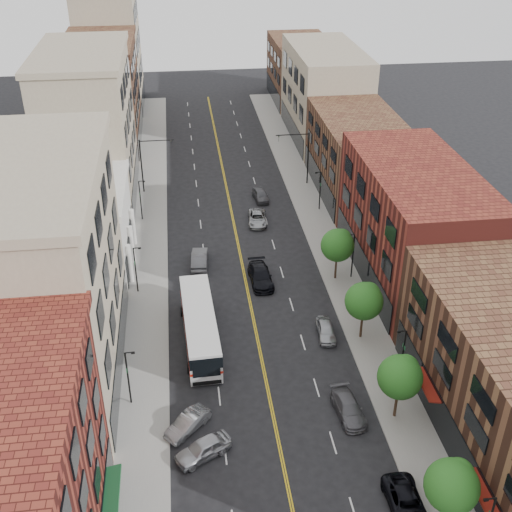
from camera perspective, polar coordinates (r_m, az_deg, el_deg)
name	(u,v)px	position (r m, az deg, el deg)	size (l,w,h in m)	color
ground	(284,469)	(47.82, 2.52, -18.41)	(220.00, 220.00, 0.00)	black
sidewalk_left	(150,239)	(75.15, -9.40, 1.53)	(4.00, 110.00, 0.15)	gray
sidewalk_right	(320,229)	(76.69, 5.67, 2.45)	(4.00, 110.00, 0.15)	gray
bldg_l_tanoffice	(45,280)	(52.71, -18.24, -2.03)	(10.00, 22.00, 18.00)	gray
bldg_l_white	(80,228)	(70.54, -15.41, 2.38)	(10.00, 14.00, 8.00)	silver
bldg_l_far_a	(89,129)	(84.09, -14.61, 10.84)	(10.00, 20.00, 18.00)	gray
bldg_l_far_b	(103,95)	(103.48, -13.41, 13.77)	(10.00, 20.00, 15.00)	#553122
bldg_l_far_c	(110,51)	(120.23, -12.86, 17.36)	(10.00, 16.00, 20.00)	gray
bldg_r_mid	(413,224)	(66.59, 13.82, 2.80)	(10.00, 22.00, 12.00)	maroon
bldg_r_far_a	(358,156)	(85.08, 9.09, 8.79)	(10.00, 20.00, 10.00)	#553122
bldg_r_far_b	(324,94)	(103.66, 6.09, 14.15)	(10.00, 22.00, 14.00)	gray
bldg_r_far_c	(301,70)	(122.91, 3.98, 16.13)	(10.00, 18.00, 11.00)	#553122
tree_r_0	(453,484)	(43.28, 17.09, -18.81)	(3.40, 3.40, 5.59)	black
tree_r_1	(401,375)	(49.71, 12.76, -10.31)	(3.40, 3.40, 5.59)	black
tree_r_2	(365,300)	(57.18, 9.65, -3.86)	(3.40, 3.40, 5.59)	black
tree_r_3	(338,244)	(65.33, 7.32, 1.05)	(3.40, 3.40, 5.59)	black
lamp_l_1	(128,375)	(51.28, -11.28, -10.33)	(0.81, 0.55, 5.05)	black
lamp_l_2	(136,267)	(64.25, -10.63, -0.99)	(0.81, 0.55, 5.05)	black
lamp_l_3	(141,198)	(78.35, -10.21, 5.10)	(0.81, 0.55, 5.05)	black
lamp_r_1	(403,353)	(53.73, 12.90, -8.36)	(0.81, 0.55, 5.05)	black
lamp_r_2	(353,253)	(66.22, 8.58, 0.23)	(0.81, 0.55, 5.05)	black
lamp_r_3	(320,188)	(79.98, 5.70, 5.99)	(0.81, 0.55, 5.05)	black
signal_mast_left	(147,159)	(84.98, -9.69, 8.45)	(4.49, 0.18, 7.20)	black
signal_mast_right	(303,152)	(86.39, 4.19, 9.19)	(4.49, 0.18, 7.20)	black
city_bus	(200,324)	(57.48, -5.03, -6.08)	(3.37, 12.49, 3.19)	silver
car_angle_a	(203,449)	(48.20, -4.73, -16.71)	(1.72, 4.27, 1.45)	#A2A3A9
car_angle_b	(188,423)	(50.14, -6.08, -14.57)	(1.38, 3.96, 1.31)	#9A9DA1
car_parked_near	(406,504)	(46.14, 13.22, -20.64)	(2.25, 4.87, 1.35)	black
car_parked_mid	(348,408)	(51.49, 8.22, -13.25)	(1.86, 4.58, 1.33)	#515056
car_parked_far	(326,330)	(58.90, 6.23, -6.57)	(1.56, 3.87, 1.32)	#9FA2A7
car_lane_behind	(200,259)	(69.12, -5.04, -0.23)	(1.65, 4.74, 1.56)	#4E4F54
car_lane_a	(260,276)	(65.90, 0.40, -1.79)	(2.17, 5.35, 1.55)	black
car_lane_b	(257,218)	(77.43, 0.11, 3.37)	(2.14, 4.65, 1.29)	#93969A
car_lane_c	(260,195)	(83.23, 0.40, 5.44)	(1.63, 4.05, 1.38)	#48484C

